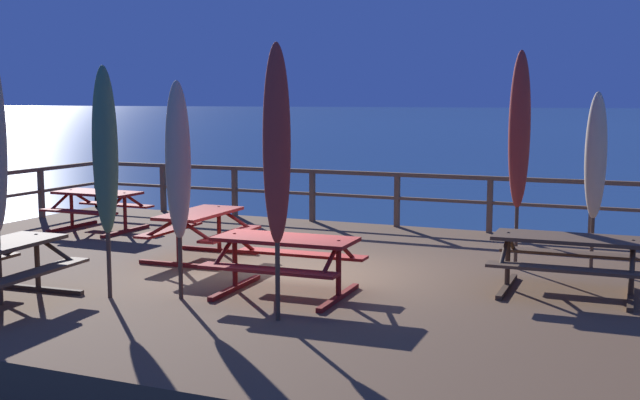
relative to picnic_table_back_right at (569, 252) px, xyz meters
name	(u,v)px	position (x,y,z in m)	size (l,w,h in m)	color
ground_plane	(301,328)	(-3.76, -0.21, -1.40)	(600.00, 600.00, 0.00)	navy
wooden_deck	(301,300)	(-3.76, -0.21, -0.98)	(15.14, 9.61, 0.84)	brown
railing_waterside_far	(397,190)	(-3.76, 4.44, 0.19)	(14.94, 0.10, 1.09)	brown
picnic_table_back_right	(569,252)	(0.00, 0.00, 0.00)	(1.96, 1.44, 0.78)	brown
picnic_table_mid_right	(200,225)	(-5.68, 0.09, -0.01)	(1.45, 1.68, 0.78)	maroon
picnic_table_front_right	(98,202)	(-8.98, 1.71, -0.01)	(1.69, 1.43, 0.78)	maroon
picnic_table_mid_centre	(285,253)	(-3.40, -1.50, 0.00)	(1.88, 1.46, 0.78)	maroon
patio_umbrella_short_front	(105,152)	(-5.41, -2.54, 1.33)	(0.32, 0.32, 2.97)	#4C3828
patio_umbrella_tall_front	(596,157)	(0.16, 1.86, 1.14)	(0.32, 0.32, 2.66)	#4C3828
patio_umbrella_short_back	(519,131)	(-0.90, 1.34, 1.52)	(0.32, 0.32, 3.27)	#4C3828
patio_umbrella_tall_mid_left	(178,161)	(-4.54, -2.22, 1.21)	(0.32, 0.32, 2.78)	#4C3828
patio_umbrella_short_mid	(277,146)	(-2.96, -2.62, 1.47)	(0.32, 0.32, 3.19)	#4C3828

